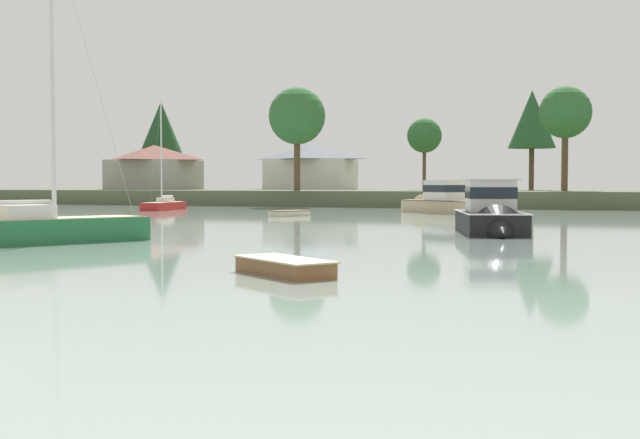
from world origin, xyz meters
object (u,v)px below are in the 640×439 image
(sailboat_green, at_px, (37,237))
(dinghy_wood, at_px, (284,269))
(dinghy_cream, at_px, (289,214))
(cruiser_sand, at_px, (438,206))
(sailboat_red, at_px, (164,208))
(cruiser_black, at_px, (492,222))

(sailboat_green, height_order, dinghy_wood, sailboat_green)
(dinghy_cream, distance_m, cruiser_sand, 15.29)
(dinghy_cream, bearing_deg, sailboat_red, 149.89)
(sailboat_green, xyz_separation_m, cruiser_black, (17.76, 14.21, 0.32))
(sailboat_red, bearing_deg, dinghy_cream, -30.11)
(dinghy_wood, xyz_separation_m, cruiser_sand, (-6.41, 51.46, 0.49))
(sailboat_red, bearing_deg, dinghy_wood, -55.82)
(dinghy_wood, bearing_deg, sailboat_red, 124.18)
(dinghy_wood, relative_size, cruiser_sand, 0.37)
(sailboat_red, xyz_separation_m, cruiser_sand, (27.55, 1.46, 0.42))
(sailboat_red, distance_m, dinghy_cream, 20.62)
(sailboat_green, xyz_separation_m, dinghy_cream, (-1.12, 32.01, -0.16))
(dinghy_wood, bearing_deg, cruiser_sand, 97.10)
(sailboat_green, height_order, cruiser_black, sailboat_green)
(sailboat_red, relative_size, dinghy_cream, 2.97)
(sailboat_green, bearing_deg, sailboat_red, 114.11)
(sailboat_red, height_order, dinghy_wood, sailboat_red)
(cruiser_black, height_order, dinghy_cream, cruiser_black)
(dinghy_wood, bearing_deg, cruiser_black, 82.80)
(sailboat_red, height_order, cruiser_sand, sailboat_red)
(cruiser_black, distance_m, dinghy_cream, 25.95)
(sailboat_red, bearing_deg, cruiser_sand, 3.03)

